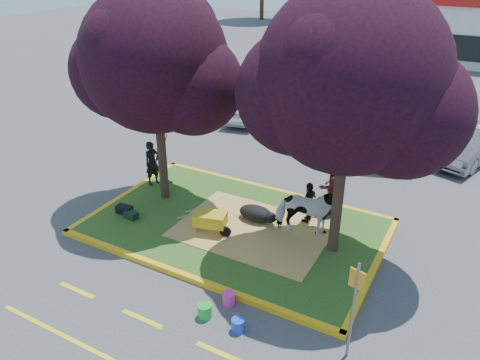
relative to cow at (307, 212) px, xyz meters
The scene contains 31 objects.
ground 2.25m from the cow, 166.66° to the right, with size 90.00×90.00×0.00m, color #424244.
median_island 2.22m from the cow, 166.66° to the right, with size 8.00×5.00×0.15m, color #264B17.
curb_near 3.75m from the cow, 123.31° to the right, with size 8.30×0.16×0.15m, color #EEB114.
curb_far 3.02m from the cow, 133.67° to the left, with size 8.30×0.16×0.15m, color #EEB114.
curb_left 6.16m from the cow, behind, with size 0.16×5.30×0.15m, color #EEB114.
curb_right 2.28m from the cow, 12.94° to the right, with size 0.16×5.30×0.15m, color #EEB114.
straw_bedding 1.66m from the cow, 161.32° to the right, with size 4.20×3.00×0.01m, color tan.
tree_purple_left 5.91m from the cow, behind, with size 5.06×4.20×6.51m.
tree_purple_right 3.79m from the cow, 17.93° to the right, with size 5.30×4.40×6.82m.
fire_lane_stripe_a 6.22m from the cow, 130.60° to the right, with size 1.10×0.12×0.01m, color yellow.
fire_lane_stripe_b 5.17m from the cow, 113.24° to the right, with size 1.10×0.12×0.01m, color yellow.
fire_lane_stripe_c 4.76m from the cow, 90.10° to the right, with size 1.10×0.12×0.01m, color yellow.
fire_lane_long 6.27m from the cow, 108.87° to the right, with size 6.00×0.10×0.01m, color yellow.
retail_building 27.54m from the cow, 90.02° to the left, with size 20.40×8.40×4.40m.
cow is the anchor object (origin of this frame).
calf 1.66m from the cow, behind, with size 1.06×0.60×0.46m, color black.
handler 5.73m from the cow, behind, with size 0.55×0.36×1.52m, color black.
visitor_a 1.58m from the cow, 85.87° to the left, with size 0.84×0.66×1.74m, color #471417.
visitor_b 0.76m from the cow, 106.28° to the left, with size 0.75×0.31×1.28m, color black.
wheelbarrow 2.68m from the cow, 154.70° to the right, with size 1.61×0.75×0.61m.
gear_bag_dark 5.50m from the cow, 163.83° to the right, with size 0.49×0.27×0.25m, color black.
gear_bag_green 5.20m from the cow, 161.38° to the right, with size 0.39×0.24×0.21m, color black.
sign_post 4.21m from the cow, 56.70° to the right, with size 0.32×0.11×2.31m.
bucket_green 4.09m from the cow, 101.75° to the right, with size 0.32×0.32×0.34m, color green.
bucket_pink 3.45m from the cow, 99.62° to the right, with size 0.30×0.30×0.32m, color #FB37AB.
bucket_blue 4.02m from the cow, 89.58° to the right, with size 0.29×0.29×0.31m, color blue.
car_black 12.25m from the cow, 137.44° to the left, with size 1.76×4.37×1.49m, color black.
car_silver 10.34m from the cow, 126.78° to the left, with size 1.35×3.87×1.27m, color #A6A8AE.
car_red 9.01m from the cow, 114.40° to the left, with size 2.26×4.91×1.36m, color maroon.
car_white 7.92m from the cow, 87.56° to the left, with size 2.15×5.28×1.53m, color silver.
car_grey 8.80m from the cow, 66.88° to the left, with size 1.44×4.14×1.36m, color slate.
Camera 1 is at (5.70, -10.06, 7.48)m, focal length 35.00 mm.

